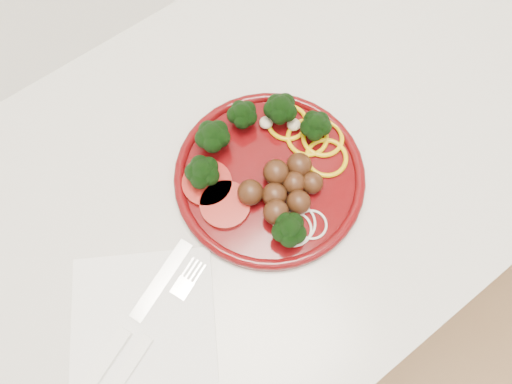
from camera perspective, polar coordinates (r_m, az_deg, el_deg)
counter at (r=1.09m, az=-10.92°, el=-14.50°), size 2.40×0.60×0.90m
plate at (r=0.65m, az=1.42°, el=2.51°), size 0.25×0.25×0.06m
napkin at (r=0.63m, az=-12.77°, el=-14.35°), size 0.23×0.23×0.00m
knife at (r=0.63m, az=-14.88°, el=-15.51°), size 0.20×0.09×0.01m
fork at (r=0.62m, az=-13.02°, el=-17.18°), size 0.18×0.08×0.01m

